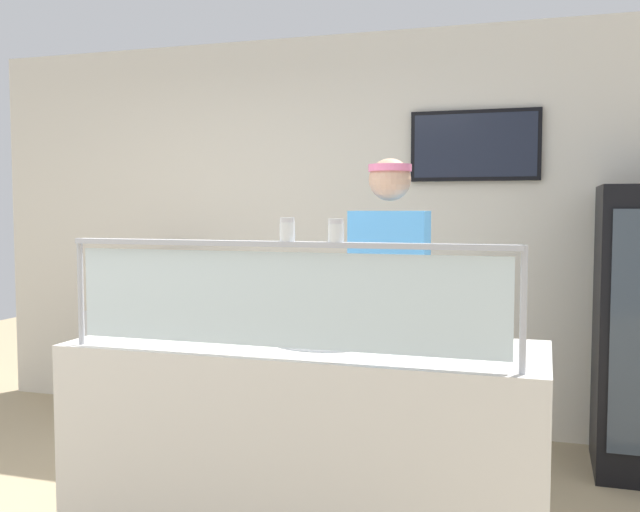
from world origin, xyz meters
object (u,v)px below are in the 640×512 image
(worker_figure, at_px, (390,310))
(pizza_server, at_px, (319,333))
(pizza_tray, at_px, (327,338))
(pepper_flake_shaker, at_px, (336,232))
(parmesan_shaker, at_px, (287,231))
(pizza_box_stack, at_px, (147,286))

(worker_figure, bearing_deg, pizza_server, -104.38)
(pizza_tray, bearing_deg, pepper_flake_shaker, -68.03)
(pizza_tray, relative_size, pizza_server, 1.68)
(pizza_server, relative_size, pepper_flake_shaker, 3.27)
(pizza_server, xyz_separation_m, parmesan_shaker, (-0.02, -0.34, 0.44))
(pizza_server, relative_size, pizza_box_stack, 0.59)
(pizza_server, xyz_separation_m, pepper_flake_shaker, (0.17, -0.34, 0.44))
(pizza_server, relative_size, parmesan_shaker, 3.14)
(pizza_tray, height_order, pizza_box_stack, pizza_box_stack)
(pepper_flake_shaker, bearing_deg, pizza_tray, 111.97)
(parmesan_shaker, relative_size, pepper_flake_shaker, 1.04)
(pizza_server, height_order, parmesan_shaker, parmesan_shaker)
(pizza_server, distance_m, worker_figure, 0.67)
(pizza_tray, bearing_deg, parmesan_shaker, -96.64)
(pizza_tray, xyz_separation_m, pizza_box_stack, (-1.76, 1.48, 0.00))
(pepper_flake_shaker, relative_size, pizza_box_stack, 0.18)
(parmesan_shaker, relative_size, pizza_box_stack, 0.19)
(pepper_flake_shaker, xyz_separation_m, worker_figure, (-0.01, 0.99, -0.42))
(pizza_server, bearing_deg, pizza_tray, 32.24)
(pizza_tray, xyz_separation_m, worker_figure, (0.14, 0.62, 0.04))
(pizza_tray, height_order, pizza_server, pizza_server)
(pepper_flake_shaker, bearing_deg, worker_figure, 90.40)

